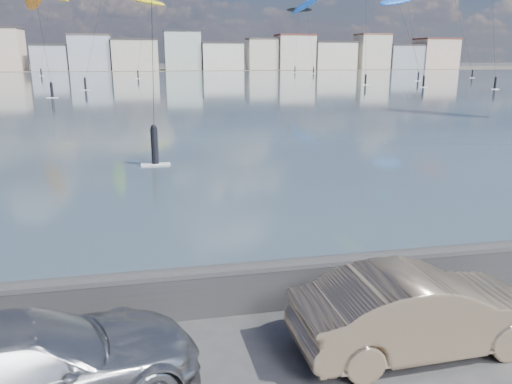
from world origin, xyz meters
TOP-DOWN VIEW (x-y plane):
  - bay_water at (0.00, 91.50)m, footprint 500.00×177.00m
  - far_shore_strip at (0.00, 200.00)m, footprint 500.00×60.00m
  - seawall at (0.00, 2.70)m, footprint 400.00×0.36m
  - far_buildings at (1.31, 186.00)m, footprint 240.79×13.26m
  - car_silver at (-3.27, 0.24)m, footprint 5.75×3.66m
  - car_champagne at (3.31, 0.70)m, footprint 4.63×1.76m
  - kitesurfer_3 at (-1.34, 130.76)m, footprint 11.05×18.74m
  - kitesurfer_11 at (47.30, 158.45)m, footprint 8.60×10.63m
  - kitesurfer_13 at (42.09, 79.55)m, footprint 8.42×10.37m
  - kitesurfer_17 at (46.81, 148.39)m, footprint 9.70×10.77m

SIDE VIEW (x-z plane):
  - bay_water at x=0.00m, z-range 0.01..0.01m
  - far_shore_strip at x=0.00m, z-range 0.01..0.01m
  - seawall at x=0.00m, z-range 0.04..1.12m
  - car_champagne at x=3.31m, z-range 0.00..1.51m
  - car_silver at x=-3.27m, z-range 0.00..1.55m
  - far_buildings at x=1.31m, z-range -1.27..13.33m
  - kitesurfer_13 at x=42.09m, z-range 6.19..22.28m
  - kitesurfer_3 at x=-1.34m, z-range 8.18..28.71m
  - kitesurfer_11 at x=47.30m, z-range 9.00..29.57m
  - kitesurfer_17 at x=46.81m, z-range 8.32..31.96m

